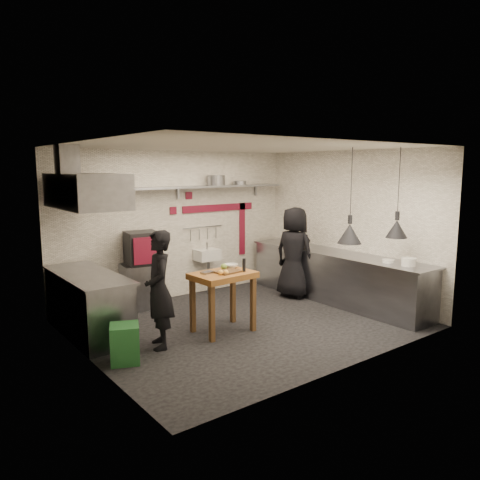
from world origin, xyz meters
TOP-DOWN VIEW (x-y plane):
  - floor at (0.00, 0.00)m, footprint 5.00×5.00m
  - ceiling at (0.00, 0.00)m, footprint 5.00×5.00m
  - wall_back at (0.00, 2.10)m, footprint 5.00×0.04m
  - wall_front at (0.00, -2.10)m, footprint 5.00×0.04m
  - wall_left at (-2.50, 0.00)m, footprint 0.04×4.20m
  - wall_right at (2.50, 0.00)m, footprint 0.04×4.20m
  - red_band_horiz at (0.95, 2.08)m, footprint 1.70×0.02m
  - red_band_vert at (1.55, 2.08)m, footprint 0.14×0.02m
  - red_tile_a at (0.25, 2.08)m, footprint 0.14×0.02m
  - red_tile_b at (-0.10, 2.08)m, footprint 0.14×0.02m
  - back_shelf at (0.00, 1.92)m, footprint 4.60×0.34m
  - shelf_bracket_left at (-1.90, 2.07)m, footprint 0.04×0.06m
  - shelf_bracket_mid at (0.00, 2.07)m, footprint 0.04×0.06m
  - shelf_bracket_right at (1.90, 2.07)m, footprint 0.04×0.06m
  - pan_far_left at (-1.28, 1.92)m, footprint 0.33×0.33m
  - pan_mid_left at (-1.24, 1.92)m, footprint 0.32×0.32m
  - stock_pot at (0.78, 1.92)m, footprint 0.36×0.36m
  - pan_right at (1.36, 1.92)m, footprint 0.29×0.29m
  - oven_stand at (-0.97, 1.81)m, footprint 0.67×0.62m
  - combi_oven at (-0.92, 1.75)m, footprint 0.61×0.58m
  - oven_door at (-0.95, 1.46)m, footprint 0.49×0.10m
  - oven_glass at (-0.92, 1.46)m, footprint 0.35×0.07m
  - hand_sink at (0.55, 1.92)m, footprint 0.46×0.34m
  - sink_tap at (0.55, 1.92)m, footprint 0.03×0.03m
  - sink_drain at (0.55, 1.88)m, footprint 0.06×0.06m
  - utensil_rail at (0.55, 2.06)m, footprint 0.90×0.02m
  - counter_right at (2.15, 0.00)m, footprint 0.70×3.80m
  - counter_right_top at (2.15, 0.00)m, footprint 0.76×3.90m
  - plate_stack at (2.12, -1.53)m, footprint 0.27×0.27m
  - small_bowl_right at (2.10, -1.17)m, footprint 0.22×0.22m
  - counter_left at (-2.15, 1.05)m, footprint 0.70×1.90m
  - counter_left_top at (-2.15, 1.05)m, footprint 0.76×2.00m
  - extractor_hood at (-2.10, 1.05)m, footprint 0.78×1.60m
  - hood_duct at (-2.35, 1.05)m, footprint 0.28×0.28m
  - green_bin at (-2.16, -0.26)m, footprint 0.47×0.47m
  - prep_table at (-0.48, -0.08)m, footprint 0.95×0.69m
  - cutting_board at (-0.42, -0.12)m, footprint 0.41×0.31m
  - pepper_mill at (-0.19, -0.22)m, footprint 0.06×0.06m
  - lemon_a at (-0.60, -0.19)m, footprint 0.08×0.08m
  - lemon_b at (-0.53, -0.23)m, footprint 0.09×0.09m
  - veg_ball at (-0.36, 0.07)m, footprint 0.12×0.12m
  - steel_tray at (-0.70, 0.02)m, footprint 0.21×0.16m
  - bowl at (-0.19, 0.10)m, footprint 0.24×0.24m
  - heat_lamp_near at (1.46, -0.86)m, footprint 0.48×0.48m
  - heat_lamp_far at (2.06, -1.32)m, footprint 0.35×0.35m
  - chef_left at (-1.54, -0.06)m, footprint 0.56×0.69m
  - chef_right at (1.73, 0.68)m, footprint 0.70×0.94m

SIDE VIEW (x-z plane):
  - floor at x=0.00m, z-range 0.00..0.00m
  - green_bin at x=-2.16m, z-range 0.00..0.50m
  - sink_drain at x=0.55m, z-range 0.01..0.67m
  - oven_stand at x=-0.97m, z-range 0.00..0.80m
  - counter_right at x=2.15m, z-range 0.00..0.90m
  - counter_left at x=-2.15m, z-range 0.00..0.90m
  - prep_table at x=-0.48m, z-range 0.00..0.92m
  - hand_sink at x=0.55m, z-range 0.67..0.89m
  - chef_left at x=-1.54m, z-range 0.00..1.64m
  - chef_right at x=1.73m, z-range 0.00..1.75m
  - counter_right_top at x=2.15m, z-range 0.90..0.93m
  - counter_left_top at x=-2.15m, z-range 0.90..0.93m
  - cutting_board at x=-0.42m, z-range 0.92..0.94m
  - steel_tray at x=-0.70m, z-range 0.92..0.95m
  - bowl at x=-0.19m, z-range 0.92..0.99m
  - small_bowl_right at x=2.10m, z-range 0.93..0.98m
  - lemon_b at x=-0.53m, z-range 0.92..1.00m
  - sink_tap at x=0.55m, z-range 0.89..1.03m
  - lemon_a at x=-0.60m, z-range 0.92..1.00m
  - veg_ball at x=-0.36m, z-range 0.92..1.02m
  - plate_stack at x=2.12m, z-range 0.93..1.06m
  - pepper_mill at x=-0.19m, z-range 0.92..1.12m
  - combi_oven at x=-0.92m, z-range 0.80..1.38m
  - oven_door at x=-0.95m, z-range 0.86..1.32m
  - oven_glass at x=-0.92m, z-range 0.92..1.26m
  - red_band_vert at x=1.55m, z-range 0.65..1.75m
  - utensil_rail at x=0.55m, z-range 1.31..1.33m
  - wall_back at x=0.00m, z-range 0.00..2.80m
  - wall_front at x=0.00m, z-range 0.00..2.80m
  - wall_left at x=-2.50m, z-range 0.00..2.80m
  - wall_right at x=2.50m, z-range 0.00..2.80m
  - red_band_horiz at x=0.95m, z-range 1.61..1.75m
  - red_tile_b at x=-0.10m, z-range 1.61..1.75m
  - red_tile_a at x=0.25m, z-range 1.88..2.02m
  - shelf_bracket_left at x=-1.90m, z-range 1.90..2.14m
  - shelf_bracket_mid at x=0.00m, z-range 1.90..2.14m
  - shelf_bracket_right at x=1.90m, z-range 1.90..2.14m
  - heat_lamp_near at x=1.46m, z-range 1.27..2.80m
  - heat_lamp_far at x=2.06m, z-range 1.37..2.80m
  - back_shelf at x=0.00m, z-range 2.10..2.14m
  - extractor_hood at x=-2.10m, z-range 1.90..2.40m
  - pan_mid_left at x=-1.24m, z-range 2.14..2.21m
  - pan_right at x=1.36m, z-range 2.14..2.22m
  - pan_far_left at x=-1.28m, z-range 2.14..2.23m
  - stock_pot at x=0.78m, z-range 2.14..2.34m
  - hood_duct at x=-2.35m, z-range 2.30..2.80m
  - ceiling at x=0.00m, z-range 2.80..2.80m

